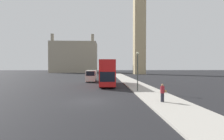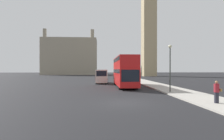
# 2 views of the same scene
# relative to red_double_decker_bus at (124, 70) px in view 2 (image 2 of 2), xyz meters

# --- Properties ---
(ground_plane) EXTENTS (300.00, 300.00, 0.00)m
(ground_plane) POSITION_rel_red_double_decker_bus_xyz_m (-1.68, -12.68, -2.51)
(ground_plane) COLOR black
(sidewalk_strip) EXTENTS (3.98, 120.00, 0.15)m
(sidewalk_strip) POSITION_rel_red_double_decker_bus_xyz_m (5.31, -12.68, -2.43)
(sidewalk_strip) COLOR #ADA89E
(sidewalk_strip) RESTS_ON ground_plane
(building_block_distant) EXTENTS (27.33, 15.07, 22.62)m
(building_block_distant) POSITION_rel_red_double_decker_bus_xyz_m (-19.39, 67.44, 6.80)
(building_block_distant) COLOR #9E937F
(building_block_distant) RESTS_ON ground_plane
(red_double_decker_bus) EXTENTS (2.58, 10.54, 4.48)m
(red_double_decker_bus) POSITION_rel_red_double_decker_bus_xyz_m (0.00, 0.00, 0.00)
(red_double_decker_bus) COLOR red
(red_double_decker_bus) RESTS_ON ground_plane
(white_van) EXTENTS (2.14, 5.28, 2.59)m
(white_van) POSITION_rel_red_double_decker_bus_xyz_m (-3.48, 6.96, -1.12)
(white_van) COLOR silver
(white_van) RESTS_ON ground_plane
(pedestrian) EXTENTS (0.52, 0.36, 1.63)m
(pedestrian) POSITION_rel_red_double_decker_bus_xyz_m (4.87, -14.08, -1.54)
(pedestrian) COLOR #23232D
(pedestrian) RESTS_ON sidewalk_strip
(street_lamp) EXTENTS (0.36, 0.36, 5.18)m
(street_lamp) POSITION_rel_red_double_decker_bus_xyz_m (3.99, -7.64, 1.09)
(street_lamp) COLOR #2D332D
(street_lamp) RESTS_ON sidewalk_strip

